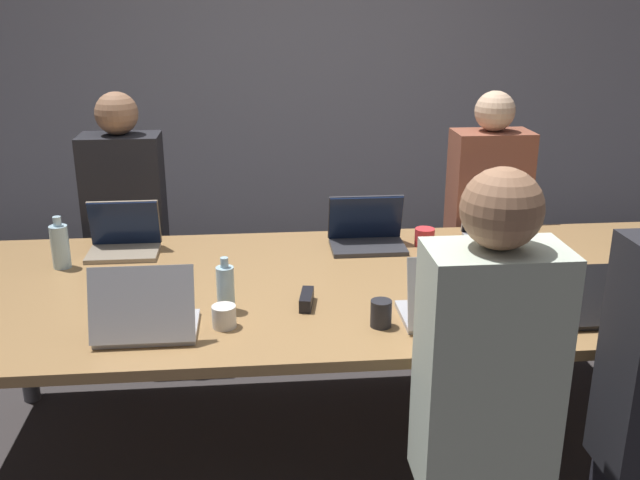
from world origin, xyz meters
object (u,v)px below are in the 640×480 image
object	(u,v)px
cup_near_left	(224,316)
bottle_near_left	(226,288)
person_near_midright	(485,407)
laptop_near_right	(609,304)
laptop_far_right	(502,226)
cup_near_midright	(381,313)
stapler	(307,299)
laptop_near_left	(145,317)
cup_far_center	(425,237)
laptop_near_midright	(446,304)
bottle_near_right	(522,287)
person_far_right	(486,229)
laptop_far_left	(124,238)
bottle_far_left	(60,246)
person_far_left	(128,233)
laptop_far_center	(367,232)

from	to	relation	value
cup_near_left	bottle_near_left	distance (m)	0.15
person_near_midright	laptop_near_right	distance (m)	0.73
bottle_near_left	laptop_far_right	size ratio (longest dim) A/B	0.59
cup_near_midright	cup_near_left	world-z (taller)	cup_near_midright
bottle_near_left	stapler	xyz separation A→B (m)	(0.30, 0.02, -0.07)
laptop_near_left	cup_far_center	distance (m)	1.43
laptop_near_midright	bottle_near_right	size ratio (longest dim) A/B	1.25
stapler	cup_near_midright	bearing A→B (deg)	-29.23
person_near_midright	person_far_right	world-z (taller)	person_near_midright
laptop_near_midright	laptop_far_left	bearing A→B (deg)	-34.52
laptop_near_left	cup_far_center	bearing A→B (deg)	-144.43
laptop_near_left	bottle_far_left	bearing A→B (deg)	-57.33
bottle_near_left	person_far_right	size ratio (longest dim) A/B	0.15
person_near_midright	bottle_near_left	bearing A→B (deg)	-39.37
laptop_far_right	bottle_near_left	bearing A→B (deg)	-151.54
laptop_near_left	stapler	size ratio (longest dim) A/B	2.23
person_far_right	laptop_near_left	bearing A→B (deg)	-141.55
bottle_near_right	person_far_left	distance (m)	2.09
laptop_near_right	laptop_far_right	distance (m)	0.92
laptop_far_left	laptop_far_center	bearing A→B (deg)	-1.21
person_near_midright	laptop_far_right	bearing A→B (deg)	-110.53
bottle_far_left	laptop_far_right	distance (m)	2.02
bottle_near_right	bottle_near_left	bearing A→B (deg)	173.41
laptop_near_midright	laptop_far_right	xyz separation A→B (m)	(0.51, 0.89, -0.01)
laptop_far_right	person_far_right	world-z (taller)	person_far_right
bottle_near_left	bottle_far_left	xyz separation A→B (m)	(-0.72, 0.51, 0.01)
laptop_near_right	laptop_far_left	world-z (taller)	laptop_far_left
laptop_near_midright	person_near_midright	size ratio (longest dim) A/B	0.21
bottle_near_left	laptop_near_right	world-z (taller)	laptop_near_right
bottle_near_right	person_far_right	distance (m)	1.25
cup_near_midright	laptop_far_center	xyz separation A→B (m)	(0.08, 0.84, 0.02)
laptop_near_left	laptop_near_right	xyz separation A→B (m)	(1.63, -0.03, -0.01)
cup_near_left	laptop_far_left	world-z (taller)	laptop_far_left
person_near_midright	cup_near_midright	distance (m)	0.53
cup_near_midright	bottle_near_right	xyz separation A→B (m)	(0.53, 0.06, 0.06)
laptop_near_left	laptop_far_left	distance (m)	0.90
laptop_near_midright	bottle_far_left	distance (m)	1.65
laptop_far_left	laptop_far_right	bearing A→B (deg)	0.53
person_far_left	stapler	xyz separation A→B (m)	(0.85, -1.15, 0.09)
laptop_far_center	laptop_far_right	xyz separation A→B (m)	(0.66, 0.04, -0.00)
person_near_midright	laptop_near_right	world-z (taller)	person_near_midright
laptop_near_left	laptop_far_center	world-z (taller)	laptop_near_left
bottle_near_right	laptop_far_center	bearing A→B (deg)	119.87
laptop_near_right	laptop_far_right	world-z (taller)	laptop_far_right
bottle_far_left	person_far_right	xyz separation A→B (m)	(2.06, 0.57, -0.17)
laptop_near_right	cup_far_center	world-z (taller)	laptop_near_right
laptop_far_center	laptop_near_right	bearing A→B (deg)	-49.93
laptop_far_left	bottle_far_left	xyz separation A→B (m)	(-0.24, -0.17, 0.03)
cup_near_midright	person_far_right	distance (m)	1.50
bottle_far_left	person_far_right	distance (m)	2.15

